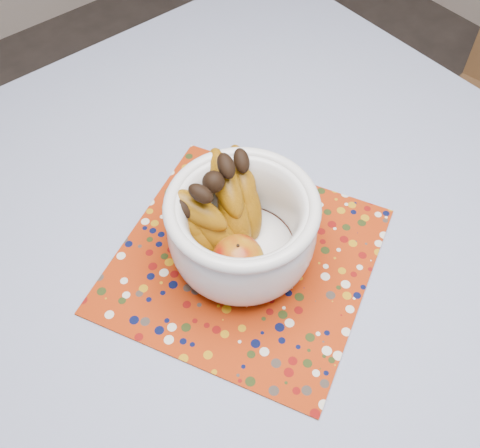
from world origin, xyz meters
The scene contains 4 objects.
table centered at (0.00, 0.00, 0.67)m, with size 1.20×1.20×0.75m.
tablecloth centered at (0.00, 0.00, 0.76)m, with size 1.32×1.32×0.01m, color slate.
placemat centered at (-0.02, -0.03, 0.76)m, with size 0.41×0.41×0.00m, color #982808.
fruit_bowl centered at (-0.02, 0.00, 0.85)m, with size 0.25×0.26×0.18m.
Camera 1 is at (-0.36, -0.43, 1.56)m, focal length 42.00 mm.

